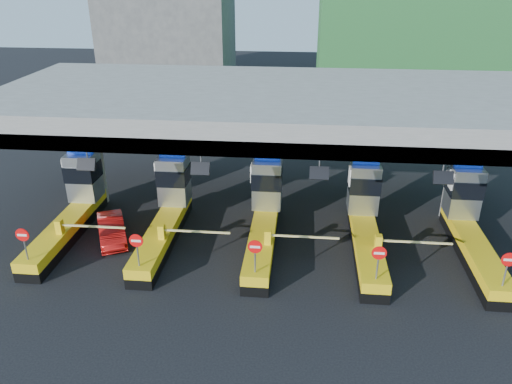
{
  "coord_description": "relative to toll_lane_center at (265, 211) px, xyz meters",
  "views": [
    {
      "loc": [
        1.76,
        -22.15,
        12.77
      ],
      "look_at": [
        -0.42,
        0.0,
        2.58
      ],
      "focal_mm": 35.0,
      "sensor_mm": 36.0,
      "label": 1
    }
  ],
  "objects": [
    {
      "name": "toll_lane_far_left",
      "position": [
        -10.0,
        0.0,
        0.0
      ],
      "size": [
        4.43,
        8.0,
        4.16
      ],
      "color": "black",
      "rests_on": "ground"
    },
    {
      "name": "toll_lane_far_right",
      "position": [
        10.0,
        0.0,
        0.0
      ],
      "size": [
        4.43,
        8.0,
        4.16
      ],
      "color": "black",
      "rests_on": "ground"
    },
    {
      "name": "ground",
      "position": [
        -0.0,
        -0.28,
        -1.4
      ],
      "size": [
        120.0,
        120.0,
        0.0
      ],
      "primitive_type": "plane",
      "color": "black",
      "rests_on": "ground"
    },
    {
      "name": "toll_lane_center",
      "position": [
        0.0,
        0.0,
        0.0
      ],
      "size": [
        4.43,
        8.0,
        4.16
      ],
      "color": "black",
      "rests_on": "ground"
    },
    {
      "name": "toll_lane_left",
      "position": [
        -5.0,
        0.0,
        0.0
      ],
      "size": [
        4.43,
        8.0,
        4.16
      ],
      "color": "black",
      "rests_on": "ground"
    },
    {
      "name": "red_car",
      "position": [
        -7.65,
        -1.18,
        -0.81
      ],
      "size": [
        2.61,
        3.75,
        1.17
      ],
      "primitive_type": "imported",
      "rotation": [
        0.0,
        0.0,
        0.43
      ],
      "color": "#A50E0C",
      "rests_on": "ground"
    },
    {
      "name": "toll_canopy",
      "position": [
        -0.0,
        2.59,
        4.74
      ],
      "size": [
        28.0,
        12.09,
        7.0
      ],
      "color": "slate",
      "rests_on": "ground"
    },
    {
      "name": "toll_lane_right",
      "position": [
        5.0,
        0.0,
        0.0
      ],
      "size": [
        4.43,
        8.0,
        4.16
      ],
      "color": "black",
      "rests_on": "ground"
    },
    {
      "name": "bg_building_concrete",
      "position": [
        -14.0,
        35.72,
        7.6
      ],
      "size": [
        14.0,
        10.0,
        18.0
      ],
      "primitive_type": "cube",
      "color": "#4C4C49",
      "rests_on": "ground"
    }
  ]
}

